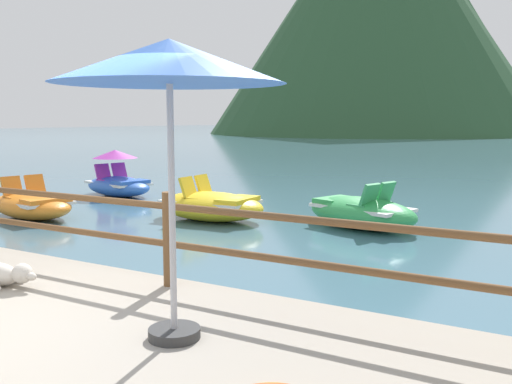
{
  "coord_description": "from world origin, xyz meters",
  "views": [
    {
      "loc": [
        3.56,
        -2.85,
        2.07
      ],
      "look_at": [
        -0.99,
        5.0,
        0.9
      ],
      "focal_mm": 40.15,
      "sensor_mm": 36.0,
      "label": 1
    }
  ],
  "objects_px": {
    "beach_umbrella": "(169,66)",
    "pedal_boat_3": "(361,212)",
    "pedal_boat_2": "(118,181)",
    "pedal_boat_1": "(211,205)",
    "pedal_boat_4": "(32,205)"
  },
  "relations": [
    {
      "from": "beach_umbrella",
      "to": "pedal_boat_2",
      "type": "bearing_deg",
      "value": 135.65
    },
    {
      "from": "pedal_boat_1",
      "to": "beach_umbrella",
      "type": "bearing_deg",
      "value": -57.63
    },
    {
      "from": "pedal_boat_2",
      "to": "pedal_boat_4",
      "type": "relative_size",
      "value": 1.01
    },
    {
      "from": "beach_umbrella",
      "to": "pedal_boat_4",
      "type": "height_order",
      "value": "beach_umbrella"
    },
    {
      "from": "beach_umbrella",
      "to": "pedal_boat_4",
      "type": "bearing_deg",
      "value": 148.14
    },
    {
      "from": "pedal_boat_3",
      "to": "pedal_boat_2",
      "type": "bearing_deg",
      "value": 171.45
    },
    {
      "from": "pedal_boat_1",
      "to": "pedal_boat_4",
      "type": "height_order",
      "value": "pedal_boat_1"
    },
    {
      "from": "pedal_boat_1",
      "to": "pedal_boat_3",
      "type": "xyz_separation_m",
      "value": [
        2.95,
        0.73,
        0.01
      ]
    },
    {
      "from": "beach_umbrella",
      "to": "pedal_boat_1",
      "type": "xyz_separation_m",
      "value": [
        -3.93,
        6.2,
        -2.14
      ]
    },
    {
      "from": "pedal_boat_1",
      "to": "pedal_boat_3",
      "type": "distance_m",
      "value": 3.03
    },
    {
      "from": "beach_umbrella",
      "to": "pedal_boat_3",
      "type": "bearing_deg",
      "value": 98.08
    },
    {
      "from": "pedal_boat_2",
      "to": "pedal_boat_4",
      "type": "distance_m",
      "value": 3.59
    },
    {
      "from": "pedal_boat_3",
      "to": "pedal_boat_1",
      "type": "bearing_deg",
      "value": -166.12
    },
    {
      "from": "beach_umbrella",
      "to": "pedal_boat_3",
      "type": "height_order",
      "value": "beach_umbrella"
    },
    {
      "from": "pedal_boat_4",
      "to": "beach_umbrella",
      "type": "bearing_deg",
      "value": -31.86
    }
  ]
}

